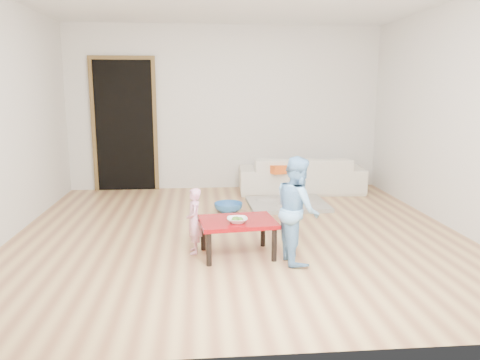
{
  "coord_description": "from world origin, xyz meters",
  "views": [
    {
      "loc": [
        -0.43,
        -5.09,
        1.61
      ],
      "look_at": [
        0.0,
        -0.2,
        0.65
      ],
      "focal_mm": 35.0,
      "sensor_mm": 36.0,
      "label": 1
    }
  ],
  "objects": [
    {
      "name": "floor",
      "position": [
        0.0,
        0.0,
        0.0
      ],
      "size": [
        5.0,
        5.0,
        0.01
      ],
      "primitive_type": "cube",
      "color": "#9D6843",
      "rests_on": "ground"
    },
    {
      "name": "back_wall",
      "position": [
        0.0,
        2.5,
        1.3
      ],
      "size": [
        5.0,
        0.02,
        2.6
      ],
      "primitive_type": "cube",
      "color": "silver",
      "rests_on": "floor"
    },
    {
      "name": "right_wall",
      "position": [
        2.5,
        0.0,
        1.3
      ],
      "size": [
        0.02,
        5.0,
        2.6
      ],
      "primitive_type": "cube",
      "color": "silver",
      "rests_on": "floor"
    },
    {
      "name": "doorway",
      "position": [
        -1.6,
        2.48,
        1.02
      ],
      "size": [
        1.02,
        0.08,
        2.11
      ],
      "primitive_type": null,
      "color": "brown",
      "rests_on": "back_wall"
    },
    {
      "name": "sofa",
      "position": [
        1.16,
        2.05,
        0.28
      ],
      "size": [
        1.96,
        0.85,
        0.56
      ],
      "primitive_type": "imported",
      "rotation": [
        0.0,
        0.0,
        3.09
      ],
      "color": "beige",
      "rests_on": "floor"
    },
    {
      "name": "cushion",
      "position": [
        0.81,
        1.83,
        0.43
      ],
      "size": [
        0.56,
        0.53,
        0.12
      ],
      "primitive_type": "cube",
      "rotation": [
        0.0,
        0.0,
        0.33
      ],
      "color": "orange",
      "rests_on": "sofa"
    },
    {
      "name": "red_table",
      "position": [
        -0.07,
        -0.73,
        0.18
      ],
      "size": [
        0.78,
        0.62,
        0.36
      ],
      "primitive_type": null,
      "rotation": [
        0.0,
        0.0,
        0.11
      ],
      "color": "maroon",
      "rests_on": "floor"
    },
    {
      "name": "bowl",
      "position": [
        -0.08,
        -0.83,
        0.38
      ],
      "size": [
        0.2,
        0.2,
        0.05
      ],
      "primitive_type": "imported",
      "color": "white",
      "rests_on": "red_table"
    },
    {
      "name": "broccoli",
      "position": [
        -0.08,
        -0.83,
        0.39
      ],
      "size": [
        0.12,
        0.12,
        0.06
      ],
      "primitive_type": null,
      "color": "#2D5919",
      "rests_on": "red_table"
    },
    {
      "name": "child_pink",
      "position": [
        -0.49,
        -0.61,
        0.33
      ],
      "size": [
        0.17,
        0.25,
        0.65
      ],
      "primitive_type": "imported",
      "rotation": [
        0.0,
        0.0,
        -1.52
      ],
      "color": "pink",
      "rests_on": "floor"
    },
    {
      "name": "child_blue",
      "position": [
        0.47,
        -0.93,
        0.5
      ],
      "size": [
        0.42,
        0.52,
        1.0
      ],
      "primitive_type": "imported",
      "rotation": [
        0.0,
        0.0,
        1.66
      ],
      "color": "#5C9FD6",
      "rests_on": "floor"
    },
    {
      "name": "basin",
      "position": [
        -0.06,
        0.93,
        0.06
      ],
      "size": [
        0.38,
        0.38,
        0.12
      ],
      "primitive_type": "imported",
      "color": "#2D66AA",
      "rests_on": "floor"
    },
    {
      "name": "blanket",
      "position": [
        0.78,
        1.17,
        0.03
      ],
      "size": [
        1.1,
        0.92,
        0.05
      ],
      "primitive_type": null,
      "rotation": [
        0.0,
        0.0,
        0.02
      ],
      "color": "#ACA698",
      "rests_on": "floor"
    }
  ]
}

